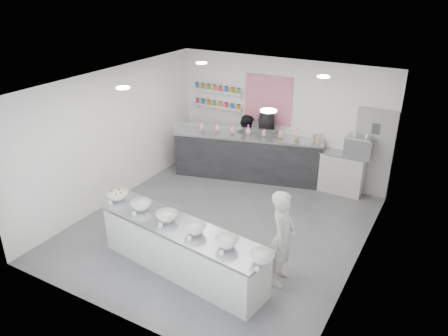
% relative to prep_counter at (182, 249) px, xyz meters
% --- Properties ---
extents(floor, '(6.00, 6.00, 0.00)m').
position_rel_prep_counter_xyz_m(floor, '(-0.13, 1.58, -0.45)').
color(floor, '#515156').
rests_on(floor, ground).
extents(ceiling, '(6.00, 6.00, 0.00)m').
position_rel_prep_counter_xyz_m(ceiling, '(-0.13, 1.58, 2.55)').
color(ceiling, white).
rests_on(ceiling, floor).
extents(back_wall, '(5.50, 0.00, 5.50)m').
position_rel_prep_counter_xyz_m(back_wall, '(-0.13, 4.58, 1.05)').
color(back_wall, white).
rests_on(back_wall, floor).
extents(left_wall, '(0.00, 6.00, 6.00)m').
position_rel_prep_counter_xyz_m(left_wall, '(-2.88, 1.58, 1.05)').
color(left_wall, white).
rests_on(left_wall, floor).
extents(right_wall, '(0.00, 6.00, 6.00)m').
position_rel_prep_counter_xyz_m(right_wall, '(2.62, 1.58, 1.05)').
color(right_wall, white).
rests_on(right_wall, floor).
extents(back_door, '(0.88, 0.04, 2.10)m').
position_rel_prep_counter_xyz_m(back_door, '(2.17, 4.55, 0.60)').
color(back_door, gray).
rests_on(back_door, floor).
extents(pattern_panel, '(1.25, 0.03, 1.20)m').
position_rel_prep_counter_xyz_m(pattern_panel, '(-0.48, 4.56, 1.50)').
color(pattern_panel, '#BA0138').
rests_on(pattern_panel, back_wall).
extents(jar_shelf_lower, '(1.45, 0.22, 0.04)m').
position_rel_prep_counter_xyz_m(jar_shelf_lower, '(-1.88, 4.48, 1.15)').
color(jar_shelf_lower, silver).
rests_on(jar_shelf_lower, back_wall).
extents(jar_shelf_upper, '(1.45, 0.22, 0.04)m').
position_rel_prep_counter_xyz_m(jar_shelf_upper, '(-1.88, 4.48, 1.57)').
color(jar_shelf_upper, silver).
rests_on(jar_shelf_upper, back_wall).
extents(preserve_jars, '(1.45, 0.10, 0.56)m').
position_rel_prep_counter_xyz_m(preserve_jars, '(-1.88, 4.46, 1.43)').
color(preserve_jars, '#EC174A').
rests_on(preserve_jars, jar_shelf_lower).
extents(downlight_0, '(0.24, 0.24, 0.02)m').
position_rel_prep_counter_xyz_m(downlight_0, '(-1.53, 0.58, 2.53)').
color(downlight_0, white).
rests_on(downlight_0, ceiling).
extents(downlight_1, '(0.24, 0.24, 0.02)m').
position_rel_prep_counter_xyz_m(downlight_1, '(1.27, 0.58, 2.53)').
color(downlight_1, white).
rests_on(downlight_1, ceiling).
extents(downlight_2, '(0.24, 0.24, 0.02)m').
position_rel_prep_counter_xyz_m(downlight_2, '(-1.53, 3.18, 2.53)').
color(downlight_2, white).
rests_on(downlight_2, ceiling).
extents(downlight_3, '(0.24, 0.24, 0.02)m').
position_rel_prep_counter_xyz_m(downlight_3, '(1.27, 3.18, 2.53)').
color(downlight_3, white).
rests_on(downlight_3, ceiling).
extents(prep_counter, '(3.40, 1.20, 0.91)m').
position_rel_prep_counter_xyz_m(prep_counter, '(0.00, 0.00, 0.00)').
color(prep_counter, '#B1B1AD').
rests_on(prep_counter, floor).
extents(back_bar, '(3.75, 1.63, 1.15)m').
position_rel_prep_counter_xyz_m(back_bar, '(-0.73, 4.00, 0.12)').
color(back_bar, black).
rests_on(back_bar, floor).
extents(sneeze_guard, '(3.53, 0.97, 0.31)m').
position_rel_prep_counter_xyz_m(sneeze_guard, '(-0.65, 3.68, 0.85)').
color(sneeze_guard, white).
rests_on(sneeze_guard, back_bar).
extents(espresso_ledge, '(1.33, 0.42, 0.99)m').
position_rel_prep_counter_xyz_m(espresso_ledge, '(1.42, 4.36, 0.04)').
color(espresso_ledge, '#B1B1AD').
rests_on(espresso_ledge, floor).
extents(espresso_machine, '(0.61, 0.42, 0.46)m').
position_rel_prep_counter_xyz_m(espresso_machine, '(1.89, 4.36, 0.76)').
color(espresso_machine, '#93969E').
rests_on(espresso_machine, espresso_ledge).
extents(cup_stacks, '(0.24, 0.24, 0.35)m').
position_rel_prep_counter_xyz_m(cup_stacks, '(0.88, 4.36, 0.71)').
color(cup_stacks, tan).
rests_on(cup_stacks, espresso_ledge).
extents(prep_bowls, '(3.67, 0.98, 0.16)m').
position_rel_prep_counter_xyz_m(prep_bowls, '(0.00, -0.00, 0.53)').
color(prep_bowls, white).
rests_on(prep_bowls, prep_counter).
extents(label_cards, '(3.31, 0.04, 0.07)m').
position_rel_prep_counter_xyz_m(label_cards, '(0.07, -0.51, 0.49)').
color(label_cards, white).
rests_on(label_cards, prep_counter).
extents(cookie_bags, '(2.50, 0.81, 0.27)m').
position_rel_prep_counter_xyz_m(cookie_bags, '(-0.73, 4.00, 0.83)').
color(cookie_bags, pink).
rests_on(cookie_bags, back_bar).
extents(woman_prep, '(0.48, 0.67, 1.71)m').
position_rel_prep_counter_xyz_m(woman_prep, '(1.60, 0.60, 0.40)').
color(woman_prep, '#BCBBB5').
rests_on(woman_prep, floor).
extents(staff_left, '(0.94, 0.85, 1.58)m').
position_rel_prep_counter_xyz_m(staff_left, '(-0.91, 4.25, 0.34)').
color(staff_left, black).
rests_on(staff_left, floor).
extents(staff_right, '(1.02, 0.87, 1.78)m').
position_rel_prep_counter_xyz_m(staff_right, '(-0.35, 4.25, 0.44)').
color(staff_right, black).
rests_on(staff_right, floor).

